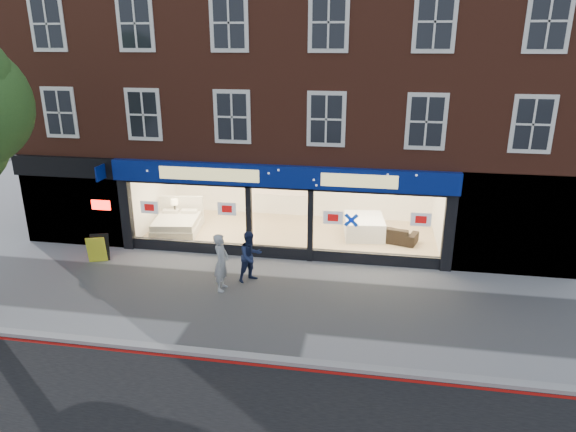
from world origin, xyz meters
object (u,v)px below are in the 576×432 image
(a_board, at_px, (98,248))
(display_bed, at_px, (177,223))
(sofa, at_px, (389,233))
(pedestrian_grey, at_px, (221,262))
(pedestrian_blue, at_px, (250,256))
(mattress_stack, at_px, (364,226))

(a_board, bearing_deg, display_bed, 41.68)
(sofa, distance_m, pedestrian_grey, 6.83)
(pedestrian_grey, distance_m, pedestrian_blue, 1.02)
(display_bed, distance_m, mattress_stack, 7.15)
(pedestrian_grey, bearing_deg, pedestrian_blue, -44.08)
(mattress_stack, xyz_separation_m, a_board, (-8.75, -3.76, 0.02))
(display_bed, bearing_deg, a_board, -127.37)
(display_bed, distance_m, a_board, 3.39)
(display_bed, bearing_deg, pedestrian_blue, -51.18)
(a_board, relative_size, pedestrian_blue, 0.58)
(a_board, height_order, pedestrian_grey, pedestrian_grey)
(mattress_stack, bearing_deg, display_bed, -173.59)
(mattress_stack, distance_m, sofa, 1.01)
(sofa, bearing_deg, a_board, 36.34)
(sofa, xyz_separation_m, a_board, (-9.68, -3.38, 0.08))
(sofa, bearing_deg, pedestrian_grey, 60.01)
(display_bed, height_order, pedestrian_grey, pedestrian_grey)
(a_board, bearing_deg, pedestrian_grey, -34.21)
(mattress_stack, bearing_deg, pedestrian_blue, -127.94)
(display_bed, distance_m, pedestrian_grey, 5.22)
(sofa, relative_size, a_board, 2.14)
(sofa, distance_m, a_board, 10.26)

